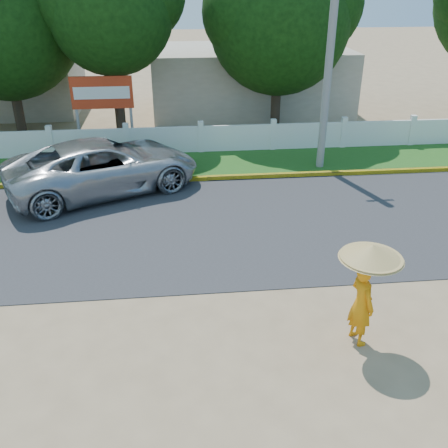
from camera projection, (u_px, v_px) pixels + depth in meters
The scene contains 12 objects.
ground at pixel (234, 319), 10.77m from camera, with size 120.00×120.00×0.00m, color #9E8460.
road at pixel (215, 225), 14.76m from camera, with size 60.00×7.00×0.02m, color #38383A.
grass_verge at pixel (204, 164), 19.41m from camera, with size 60.00×3.50×0.03m, color #2D601E.
curb at pixel (207, 178), 17.87m from camera, with size 40.00×0.18×0.16m, color yellow.
fence at pixel (201, 139), 20.45m from camera, with size 40.00×0.10×1.10m, color silver.
building_near at pixel (249, 80), 26.28m from camera, with size 10.00×6.00×3.20m, color #B7AD99.
building_far at pixel (1, 85), 26.06m from camera, with size 8.00×5.00×2.80m, color #B7AD99.
utility_pole at pixel (328, 74), 17.58m from camera, with size 0.28×0.28×6.92m, color gray.
vehicle at pixel (104, 166), 16.68m from camera, with size 2.94×6.37×1.77m, color #A7AAAF.
monk_with_parasol at pixel (366, 280), 9.53m from camera, with size 1.22×1.22×2.22m.
billboard at pixel (102, 96), 20.34m from camera, with size 2.50×0.13×2.95m.
tree_row at pixel (192, 17), 21.08m from camera, with size 32.88×7.58×8.71m.
Camera 1 is at (-1.10, -8.60, 6.72)m, focal length 40.00 mm.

